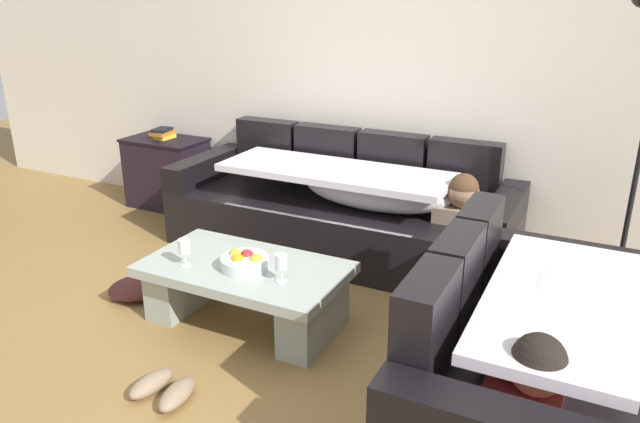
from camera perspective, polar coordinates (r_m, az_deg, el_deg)
ground_plane at (r=3.35m, az=-6.70°, el=-14.48°), size 14.00×14.00×0.00m
back_wall at (r=4.72m, az=7.29°, el=13.40°), size 9.00×0.10×2.70m
couch_along_wall at (r=4.55m, az=2.43°, el=-0.01°), size 2.60×0.92×0.88m
couch_near_window at (r=2.94m, az=19.17°, el=-13.30°), size 0.92×1.72×0.88m
coffee_table at (r=3.65m, az=-7.10°, el=-7.04°), size 1.20×0.68×0.38m
fruit_bowl at (r=3.53m, az=-7.16°, el=-4.72°), size 0.28×0.28×0.10m
wine_glass_near_left at (r=3.59m, az=-12.76°, el=-3.34°), size 0.07×0.07×0.17m
wine_glass_near_right at (r=3.31m, az=-3.69°, el=-4.88°), size 0.07×0.07×0.17m
side_cabinet at (r=5.72m, az=-14.26°, el=3.58°), size 0.72×0.44×0.64m
book_stack_on_cabinet at (r=5.64m, az=-14.65°, el=7.19°), size 0.15×0.21×0.10m
floor_lamp at (r=3.89m, az=27.56°, el=6.33°), size 0.33×0.31×1.95m
pair_of_shoes at (r=3.20m, az=-14.57°, el=-15.95°), size 0.32×0.29×0.09m
crumpled_garment at (r=4.17m, az=-16.72°, el=-6.90°), size 0.50×0.51×0.12m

